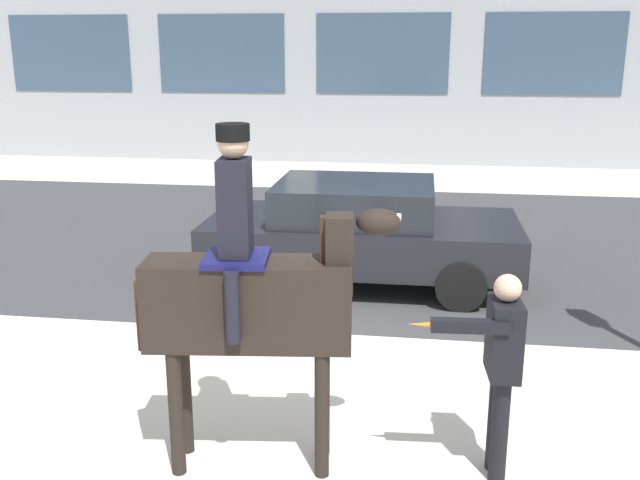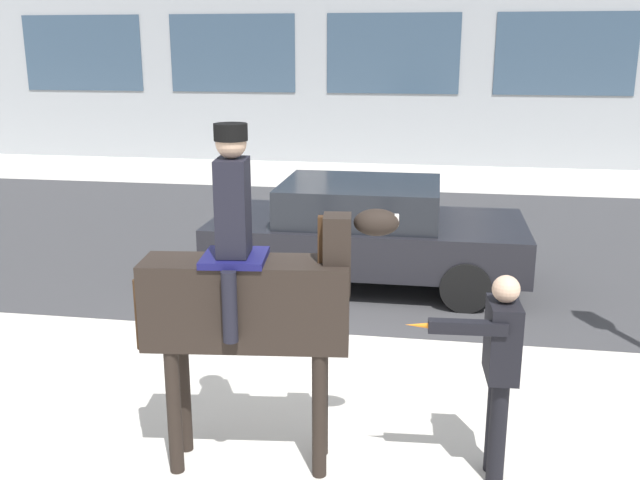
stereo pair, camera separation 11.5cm
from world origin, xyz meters
TOP-DOWN VIEW (x-y plane):
  - ground_plane at (0.00, 0.00)m, footprint 80.00×80.00m
  - road_surface at (0.00, 4.75)m, footprint 25.41×8.50m
  - mounted_horse_lead at (-0.04, -2.18)m, footprint 1.97×0.65m
  - pedestrian_bystander at (1.80, -2.08)m, footprint 0.82×0.46m
  - street_car_near_lane at (0.36, 2.42)m, footprint 4.23×2.07m

SIDE VIEW (x-z plane):
  - ground_plane at x=0.00m, z-range 0.00..0.00m
  - road_surface at x=0.00m, z-range 0.00..0.01m
  - street_car_near_lane at x=0.36m, z-range 0.03..1.44m
  - pedestrian_bystander at x=1.80m, z-range 0.14..1.76m
  - mounted_horse_lead at x=-0.04m, z-range 0.07..2.74m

